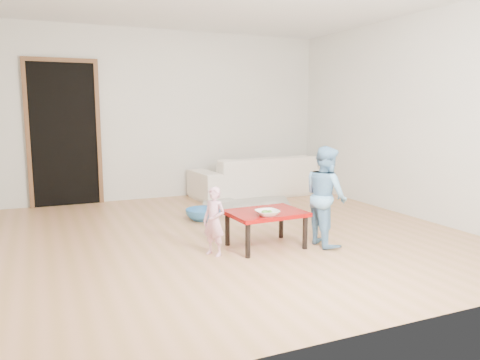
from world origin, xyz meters
TOP-DOWN VIEW (x-y plane):
  - floor at (0.00, 0.00)m, footprint 5.00×5.00m
  - back_wall at (0.00, 2.50)m, footprint 5.00×0.02m
  - right_wall at (2.50, 0.00)m, footprint 0.02×5.00m
  - doorway at (-1.60, 2.48)m, footprint 1.02×0.08m
  - sofa at (1.33, 2.05)m, footprint 2.26×1.00m
  - cushion at (1.04, 1.90)m, footprint 0.52×0.47m
  - red_table at (0.12, -0.58)m, footprint 0.78×0.60m
  - bowl at (0.04, -0.76)m, footprint 0.23×0.23m
  - broccoli at (0.04, -0.76)m, footprint 0.12×0.12m
  - child_pink at (-0.45, -0.61)m, footprint 0.27×0.29m
  - child_blue at (0.73, -0.74)m, footprint 0.41×0.52m
  - basin at (-0.08, 0.79)m, footprint 0.45×0.45m
  - blanket at (0.74, 1.28)m, footprint 1.54×1.42m

SIDE VIEW (x-z plane):
  - floor at x=0.00m, z-range -0.01..0.01m
  - blanket at x=0.74m, z-range 0.00..0.06m
  - basin at x=-0.08m, z-range 0.00..0.14m
  - red_table at x=0.12m, z-range 0.00..0.38m
  - sofa at x=1.33m, z-range 0.00..0.65m
  - child_pink at x=-0.45m, z-range 0.00..0.67m
  - bowl at x=0.04m, z-range 0.38..0.43m
  - broccoli at x=0.04m, z-range 0.38..0.43m
  - cushion at x=1.04m, z-range 0.42..0.56m
  - child_blue at x=0.73m, z-range 0.00..1.03m
  - doorway at x=-1.60m, z-range -0.03..2.08m
  - back_wall at x=0.00m, z-range 0.00..2.60m
  - right_wall at x=2.50m, z-range 0.00..2.60m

